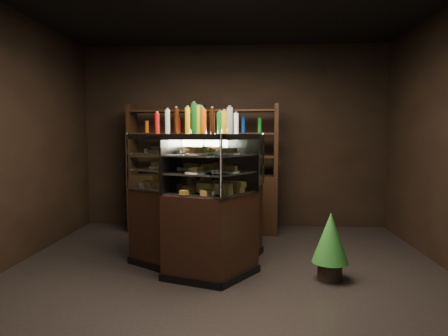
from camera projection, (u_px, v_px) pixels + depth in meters
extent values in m
plane|color=black|center=(225.00, 278.00, 4.29)|extent=(5.00, 5.00, 0.00)
cube|color=black|center=(234.00, 137.00, 6.65)|extent=(5.00, 0.02, 3.00)
cube|color=black|center=(191.00, 143.00, 1.67)|extent=(5.00, 0.02, 3.00)
cube|color=black|center=(217.00, 227.00, 4.67)|extent=(1.11, 1.53, 0.90)
cube|color=black|center=(217.00, 262.00, 4.70)|extent=(1.14, 1.58, 0.08)
cube|color=black|center=(217.00, 137.00, 4.58)|extent=(1.11, 1.53, 0.06)
cube|color=silver|center=(217.00, 188.00, 4.63)|extent=(1.04, 1.46, 0.02)
cube|color=silver|center=(217.00, 170.00, 4.61)|extent=(1.04, 1.46, 0.02)
cube|color=silver|center=(217.00, 153.00, 4.60)|extent=(1.04, 1.46, 0.02)
cube|color=white|center=(246.00, 163.00, 4.47)|extent=(0.46, 1.31, 0.64)
cylinder|color=silver|center=(263.00, 159.00, 5.11)|extent=(0.03, 0.03, 0.66)
cylinder|color=silver|center=(221.00, 167.00, 3.83)|extent=(0.03, 0.03, 0.66)
cube|color=black|center=(192.00, 229.00, 4.59)|extent=(1.54, 1.34, 0.90)
cube|color=black|center=(192.00, 264.00, 4.62)|extent=(1.58, 1.38, 0.08)
cube|color=black|center=(191.00, 137.00, 4.50)|extent=(1.54, 1.34, 0.06)
cube|color=silver|center=(191.00, 189.00, 4.55)|extent=(1.46, 1.27, 0.02)
cube|color=silver|center=(191.00, 171.00, 4.53)|extent=(1.46, 1.27, 0.02)
cube|color=silver|center=(191.00, 154.00, 4.52)|extent=(1.46, 1.27, 0.02)
cube|color=white|center=(169.00, 164.00, 4.24)|extent=(1.16, 0.77, 0.64)
cylinder|color=silver|center=(221.00, 167.00, 3.83)|extent=(0.03, 0.03, 0.66)
cylinder|color=silver|center=(127.00, 161.00, 4.67)|extent=(0.03, 0.03, 0.66)
cube|color=gold|center=(197.00, 192.00, 4.08)|extent=(0.14, 0.20, 0.06)
cube|color=gold|center=(207.00, 189.00, 4.29)|extent=(0.14, 0.20, 0.06)
cube|color=gold|center=(216.00, 186.00, 4.51)|extent=(0.14, 0.20, 0.06)
cube|color=gold|center=(223.00, 184.00, 4.72)|extent=(0.14, 0.20, 0.06)
cube|color=gold|center=(231.00, 182.00, 4.93)|extent=(0.14, 0.20, 0.06)
cube|color=gold|center=(237.00, 180.00, 5.15)|extent=(0.14, 0.20, 0.06)
cylinder|color=white|center=(196.00, 173.00, 4.13)|extent=(0.24, 0.24, 0.02)
cube|color=gold|center=(196.00, 169.00, 4.12)|extent=(0.14, 0.19, 0.05)
cylinder|color=white|center=(207.00, 170.00, 4.37)|extent=(0.24, 0.24, 0.02)
cube|color=gold|center=(207.00, 167.00, 4.37)|extent=(0.14, 0.19, 0.05)
cylinder|color=white|center=(217.00, 169.00, 4.61)|extent=(0.24, 0.24, 0.02)
cube|color=gold|center=(217.00, 166.00, 4.61)|extent=(0.14, 0.19, 0.05)
cylinder|color=white|center=(225.00, 167.00, 4.85)|extent=(0.24, 0.24, 0.02)
cube|color=gold|center=(225.00, 164.00, 4.85)|extent=(0.14, 0.19, 0.05)
cylinder|color=white|center=(233.00, 165.00, 5.09)|extent=(0.24, 0.24, 0.02)
cube|color=gold|center=(233.00, 163.00, 5.09)|extent=(0.14, 0.19, 0.05)
cylinder|color=white|center=(196.00, 154.00, 4.11)|extent=(0.24, 0.24, 0.02)
cube|color=gold|center=(196.00, 151.00, 4.11)|extent=(0.14, 0.19, 0.05)
cylinder|color=white|center=(207.00, 153.00, 4.35)|extent=(0.24, 0.24, 0.02)
cube|color=gold|center=(207.00, 150.00, 4.35)|extent=(0.14, 0.19, 0.05)
cylinder|color=white|center=(217.00, 152.00, 4.59)|extent=(0.24, 0.24, 0.02)
cube|color=gold|center=(217.00, 149.00, 4.59)|extent=(0.14, 0.19, 0.05)
cylinder|color=white|center=(225.00, 151.00, 4.84)|extent=(0.24, 0.24, 0.02)
cube|color=gold|center=(225.00, 148.00, 4.83)|extent=(0.14, 0.19, 0.05)
cylinder|color=white|center=(233.00, 150.00, 5.08)|extent=(0.24, 0.24, 0.02)
cube|color=gold|center=(233.00, 148.00, 5.08)|extent=(0.14, 0.19, 0.05)
cube|color=gold|center=(154.00, 182.00, 4.87)|extent=(0.20, 0.17, 0.06)
cube|color=gold|center=(167.00, 184.00, 4.73)|extent=(0.20, 0.17, 0.06)
cube|color=gold|center=(182.00, 185.00, 4.59)|extent=(0.20, 0.17, 0.06)
cube|color=gold|center=(197.00, 187.00, 4.45)|extent=(0.20, 0.17, 0.06)
cube|color=gold|center=(213.00, 189.00, 4.31)|extent=(0.20, 0.17, 0.06)
cube|color=gold|center=(231.00, 191.00, 4.17)|extent=(0.20, 0.17, 0.06)
cylinder|color=white|center=(159.00, 167.00, 4.85)|extent=(0.24, 0.24, 0.02)
cube|color=gold|center=(159.00, 164.00, 4.84)|extent=(0.19, 0.16, 0.05)
cylinder|color=white|center=(174.00, 168.00, 4.69)|extent=(0.24, 0.24, 0.02)
cube|color=gold|center=(174.00, 165.00, 4.69)|extent=(0.19, 0.16, 0.05)
cylinder|color=white|center=(191.00, 169.00, 4.53)|extent=(0.24, 0.24, 0.02)
cube|color=gold|center=(191.00, 166.00, 4.53)|extent=(0.19, 0.16, 0.05)
cylinder|color=white|center=(209.00, 170.00, 4.37)|extent=(0.24, 0.24, 0.02)
cube|color=gold|center=(209.00, 167.00, 4.37)|extent=(0.19, 0.16, 0.05)
cylinder|color=white|center=(228.00, 172.00, 4.22)|extent=(0.24, 0.24, 0.02)
cube|color=gold|center=(228.00, 168.00, 4.21)|extent=(0.19, 0.16, 0.05)
cylinder|color=white|center=(159.00, 151.00, 4.83)|extent=(0.24, 0.24, 0.02)
cube|color=gold|center=(159.00, 148.00, 4.83)|extent=(0.19, 0.16, 0.05)
cylinder|color=white|center=(174.00, 152.00, 4.67)|extent=(0.24, 0.24, 0.02)
cube|color=gold|center=(174.00, 149.00, 4.67)|extent=(0.19, 0.16, 0.05)
cylinder|color=white|center=(191.00, 152.00, 4.52)|extent=(0.24, 0.24, 0.02)
cube|color=gold|center=(191.00, 149.00, 4.51)|extent=(0.19, 0.16, 0.05)
cylinder|color=white|center=(209.00, 153.00, 4.36)|extent=(0.24, 0.24, 0.02)
cube|color=gold|center=(209.00, 150.00, 4.36)|extent=(0.19, 0.16, 0.05)
cylinder|color=white|center=(228.00, 154.00, 4.20)|extent=(0.24, 0.24, 0.02)
cube|color=gold|center=(228.00, 150.00, 4.20)|extent=(0.19, 0.16, 0.05)
cylinder|color=#0F38B2|center=(194.00, 120.00, 4.03)|extent=(0.06, 0.06, 0.28)
cylinder|color=silver|center=(194.00, 105.00, 4.02)|extent=(0.03, 0.03, 0.02)
cylinder|color=silver|center=(201.00, 121.00, 4.18)|extent=(0.06, 0.06, 0.28)
cylinder|color=silver|center=(201.00, 106.00, 4.17)|extent=(0.03, 0.03, 0.02)
cylinder|color=yellow|center=(208.00, 121.00, 4.34)|extent=(0.06, 0.06, 0.28)
cylinder|color=silver|center=(208.00, 107.00, 4.32)|extent=(0.03, 0.03, 0.02)
cylinder|color=black|center=(214.00, 122.00, 4.49)|extent=(0.06, 0.06, 0.28)
cylinder|color=silver|center=(214.00, 108.00, 4.48)|extent=(0.03, 0.03, 0.02)
cylinder|color=#147223|center=(220.00, 122.00, 4.64)|extent=(0.06, 0.06, 0.28)
cylinder|color=silver|center=(220.00, 109.00, 4.63)|extent=(0.03, 0.03, 0.02)
cylinder|color=#B20C0A|center=(225.00, 122.00, 4.79)|extent=(0.06, 0.06, 0.28)
cylinder|color=silver|center=(225.00, 110.00, 4.78)|extent=(0.03, 0.03, 0.02)
cylinder|color=#D8590A|center=(230.00, 123.00, 4.95)|extent=(0.06, 0.06, 0.28)
cylinder|color=silver|center=(230.00, 111.00, 4.93)|extent=(0.03, 0.03, 0.02)
cylinder|color=#0F38B2|center=(235.00, 123.00, 5.10)|extent=(0.06, 0.06, 0.28)
cylinder|color=silver|center=(235.00, 111.00, 5.09)|extent=(0.03, 0.03, 0.02)
cylinder|color=#0F38B2|center=(155.00, 122.00, 4.84)|extent=(0.06, 0.06, 0.28)
cylinder|color=silver|center=(155.00, 110.00, 4.82)|extent=(0.03, 0.03, 0.02)
cylinder|color=silver|center=(165.00, 122.00, 4.74)|extent=(0.06, 0.06, 0.28)
cylinder|color=silver|center=(165.00, 109.00, 4.72)|extent=(0.03, 0.03, 0.02)
cylinder|color=yellow|center=(175.00, 122.00, 4.64)|extent=(0.06, 0.06, 0.28)
cylinder|color=silver|center=(175.00, 109.00, 4.62)|extent=(0.03, 0.03, 0.02)
cylinder|color=black|center=(185.00, 122.00, 4.54)|extent=(0.06, 0.06, 0.28)
cylinder|color=silver|center=(185.00, 108.00, 4.52)|extent=(0.03, 0.03, 0.02)
cylinder|color=#147223|center=(196.00, 121.00, 4.44)|extent=(0.06, 0.06, 0.28)
cylinder|color=silver|center=(196.00, 108.00, 4.42)|extent=(0.03, 0.03, 0.02)
cylinder|color=#B20C0A|center=(208.00, 121.00, 4.34)|extent=(0.06, 0.06, 0.28)
cylinder|color=silver|center=(208.00, 107.00, 4.32)|extent=(0.03, 0.03, 0.02)
cylinder|color=#D8590A|center=(220.00, 121.00, 4.24)|extent=(0.06, 0.06, 0.28)
cylinder|color=silver|center=(220.00, 107.00, 4.22)|extent=(0.03, 0.03, 0.02)
cylinder|color=#0F38B2|center=(233.00, 120.00, 4.14)|extent=(0.06, 0.06, 0.28)
cylinder|color=silver|center=(233.00, 106.00, 4.13)|extent=(0.03, 0.03, 0.02)
cylinder|color=black|center=(330.00, 271.00, 4.22)|extent=(0.26, 0.26, 0.19)
cone|color=#19581F|center=(330.00, 237.00, 4.19)|extent=(0.38, 0.38, 0.53)
cone|color=#19581F|center=(331.00, 221.00, 4.18)|extent=(0.30, 0.30, 0.37)
cube|color=black|center=(203.00, 203.00, 6.32)|extent=(2.36, 0.53, 0.90)
cube|color=black|center=(132.00, 140.00, 6.35)|extent=(0.08, 0.38, 1.10)
cube|color=black|center=(203.00, 140.00, 6.23)|extent=(0.08, 0.38, 1.10)
cube|color=black|center=(276.00, 140.00, 6.11)|extent=(0.08, 0.38, 1.10)
cube|color=black|center=(203.00, 156.00, 6.25)|extent=(2.31, 0.48, 0.03)
cube|color=black|center=(203.00, 134.00, 6.22)|extent=(2.31, 0.48, 0.03)
cube|color=black|center=(202.00, 111.00, 6.19)|extent=(2.31, 0.48, 0.03)
cylinder|color=#0F38B2|center=(147.00, 148.00, 6.33)|extent=(0.06, 0.06, 0.22)
cylinder|color=silver|center=(163.00, 148.00, 6.31)|extent=(0.06, 0.06, 0.22)
cylinder|color=yellow|center=(179.00, 148.00, 6.28)|extent=(0.06, 0.06, 0.22)
cylinder|color=black|center=(195.00, 148.00, 6.26)|extent=(0.06, 0.06, 0.22)
cylinder|color=#147223|center=(211.00, 148.00, 6.23)|extent=(0.06, 0.06, 0.22)
cylinder|color=#B20C0A|center=(227.00, 148.00, 6.20)|extent=(0.06, 0.06, 0.22)
cylinder|color=#D8590A|center=(243.00, 148.00, 6.18)|extent=(0.06, 0.06, 0.22)
cylinder|color=#0F38B2|center=(260.00, 148.00, 6.15)|extent=(0.06, 0.06, 0.22)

